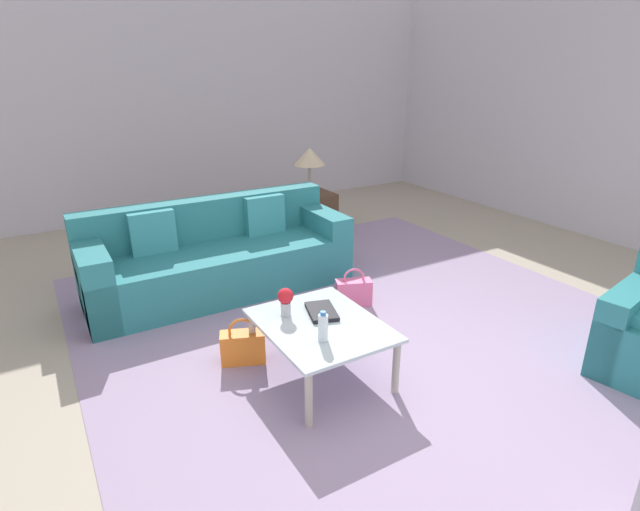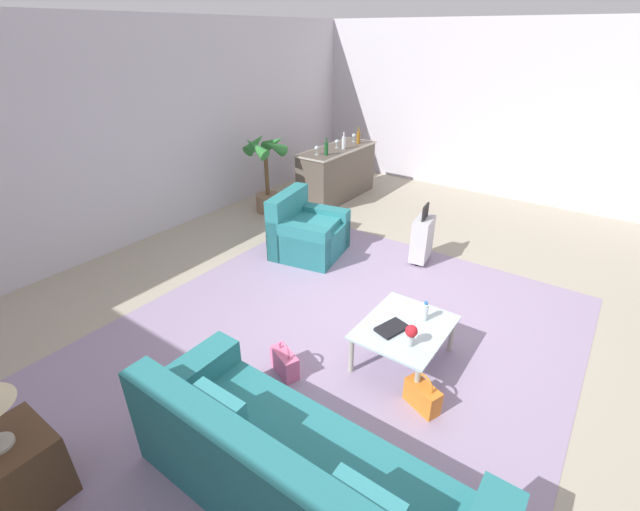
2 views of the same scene
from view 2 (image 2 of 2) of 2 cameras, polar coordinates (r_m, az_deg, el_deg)
The scene contains 22 objects.
ground_plane at distance 4.86m, azimuth 7.53°, elevation -8.83°, with size 12.00×12.00×0.00m, color #A89E89.
wall_back at distance 6.90m, azimuth -23.55°, elevation 14.50°, with size 10.24×0.12×3.10m, color silver.
wall_right at distance 8.84m, azimuth 25.00°, elevation 16.73°, with size 0.12×8.00×3.10m, color silver.
area_rug at distance 4.52m, azimuth 1.51°, elevation -11.67°, with size 5.20×4.40×0.01m, color #9984A3.
couch at distance 3.11m, azimuth -3.34°, elevation -28.26°, with size 0.87×2.45×0.85m.
armchair at distance 6.13m, azimuth -1.98°, elevation 2.91°, with size 1.08×1.05×0.89m.
coffee_table at distance 4.18m, azimuth 11.22°, elevation -9.79°, with size 0.93×0.76×0.42m.
water_bottle at distance 4.22m, azimuth 13.81°, elevation -7.26°, with size 0.06×0.06×0.20m.
coffee_table_book at distance 4.08m, azimuth 9.55°, elevation -9.54°, with size 0.29×0.18×0.03m, color black.
flower_vase at distance 3.87m, azimuth 12.06°, elevation -10.14°, with size 0.11×0.11×0.21m.
side_table at distance 3.80m, azimuth -35.73°, elevation -22.46°, with size 0.53×0.53×0.53m, color #513823.
bar_console at distance 8.25m, azimuth 2.28°, elevation 10.99°, with size 1.79×0.66×0.96m.
wine_glass_leftmost at distance 7.63m, azimuth -0.45°, elevation 14.07°, with size 0.08×0.08×0.15m.
wine_glass_left_of_centre at distance 8.12m, azimuth 2.25°, elevation 14.88°, with size 0.08×0.08×0.15m.
wine_glass_right_of_centre at distance 8.63m, azimuth 4.54°, elevation 15.60°, with size 0.08×0.08×0.15m.
wine_bottle_green at distance 7.60m, azimuth 0.85°, elevation 14.09°, with size 0.07×0.07×0.30m.
wine_bottle_clear at distance 8.05m, azimuth 3.18°, elevation 14.83°, with size 0.07×0.07×0.30m.
wine_bottle_amber at distance 8.48m, azimuth 5.15°, elevation 15.43°, with size 0.07×0.07×0.30m.
suitcase_silver at distance 6.01m, azimuth 13.46°, elevation 2.21°, with size 0.42×0.27×0.85m.
handbag_pink at distance 4.14m, azimuth -4.72°, elevation -13.98°, with size 0.25×0.35×0.36m.
handbag_orange at distance 3.92m, azimuth 13.49°, elevation -17.71°, with size 0.25×0.35×0.36m.
potted_palm at distance 7.56m, azimuth -7.15°, elevation 11.05°, with size 0.64×0.64×1.37m.
Camera 2 is at (-3.50, -1.74, 2.88)m, focal length 24.00 mm.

